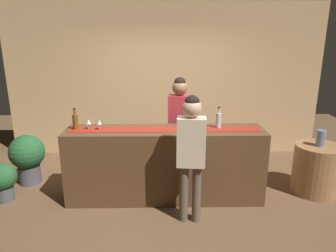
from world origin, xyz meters
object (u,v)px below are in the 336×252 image
potted_plant_tall (27,156)px  wine_bottle_green (196,122)px  wine_bottle_clear (219,120)px  wine_glass_near_customer (99,122)px  potted_plant_small (3,180)px  vase_on_side_table (321,138)px  wine_glass_mid_counter (88,122)px  bartender (179,119)px  round_side_table (317,169)px  wine_bottle_amber (75,122)px  customer_sipping (191,147)px

potted_plant_tall → wine_bottle_green: bearing=-11.6°
wine_bottle_clear → wine_glass_near_customer: 1.65m
wine_bottle_green → potted_plant_small: size_ratio=0.54×
wine_bottle_green → wine_glass_near_customer: wine_bottle_green is taller
wine_glass_near_customer → vase_on_side_table: wine_glass_near_customer is taller
wine_glass_mid_counter → potted_plant_small: 1.49m
bartender → potted_plant_small: 2.70m
wine_glass_near_customer → bartender: (1.13, 0.59, -0.10)m
wine_bottle_green → wine_glass_near_customer: bearing=179.3°
wine_bottle_clear → potted_plant_small: wine_bottle_clear is taller
wine_bottle_green → potted_plant_tall: size_ratio=0.38×
vase_on_side_table → wine_bottle_clear: bearing=-178.1°
wine_bottle_clear → round_side_table: size_ratio=0.41×
wine_bottle_amber → wine_glass_mid_counter: size_ratio=2.10×
potted_plant_small → wine_bottle_clear: bearing=2.2°
wine_glass_near_customer → vase_on_side_table: (3.15, 0.12, -0.28)m
wine_glass_near_customer → potted_plant_small: (-1.40, -0.05, -0.82)m
customer_sipping → vase_on_side_table: customer_sipping is taller
round_side_table → vase_on_side_table: bearing=-122.7°
wine_bottle_clear → potted_plant_tall: bearing=171.4°
wine_bottle_amber → wine_bottle_green: bearing=-1.5°
wine_glass_near_customer → customer_sipping: (1.21, -0.59, -0.15)m
vase_on_side_table → potted_plant_tall: 4.46m
round_side_table → potted_plant_tall: potted_plant_tall is taller
wine_bottle_green → wine_glass_mid_counter: size_ratio=2.10×
customer_sipping → potted_plant_tall: 2.77m
vase_on_side_table → wine_bottle_green: bearing=-175.7°
potted_plant_small → wine_bottle_green: bearing=0.6°
round_side_table → potted_plant_small: size_ratio=1.33×
wine_bottle_amber → vase_on_side_table: size_ratio=1.26×
vase_on_side_table → potted_plant_tall: (-4.42, 0.39, -0.40)m
wine_bottle_amber → vase_on_side_table: bearing=1.5°
bartender → potted_plant_small: bartender is taller
wine_glass_near_customer → potted_plant_tall: size_ratio=0.18×
wine_glass_mid_counter → customer_sipping: bearing=-24.6°
wine_bottle_green → vase_on_side_table: 1.86m
wine_bottle_green → bartender: (-0.19, 0.60, -0.11)m
wine_bottle_amber → potted_plant_small: (-1.07, -0.07, -0.83)m
wine_bottle_green → wine_glass_mid_counter: bearing=178.3°
potted_plant_small → round_side_table: bearing=2.4°
wine_glass_mid_counter → potted_plant_small: bearing=-176.6°
potted_plant_tall → bartender: bearing=1.7°
wine_bottle_amber → customer_sipping: customer_sipping is taller
vase_on_side_table → wine_glass_mid_counter: bearing=-178.4°
wine_glass_mid_counter → round_side_table: size_ratio=0.19×
wine_glass_mid_counter → customer_sipping: (1.36, -0.62, -0.15)m
wine_glass_near_customer → customer_sipping: 1.35m
bartender → customer_sipping: bartender is taller
wine_bottle_clear → customer_sipping: size_ratio=0.19×
wine_glass_near_customer → potted_plant_small: bearing=-178.1°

